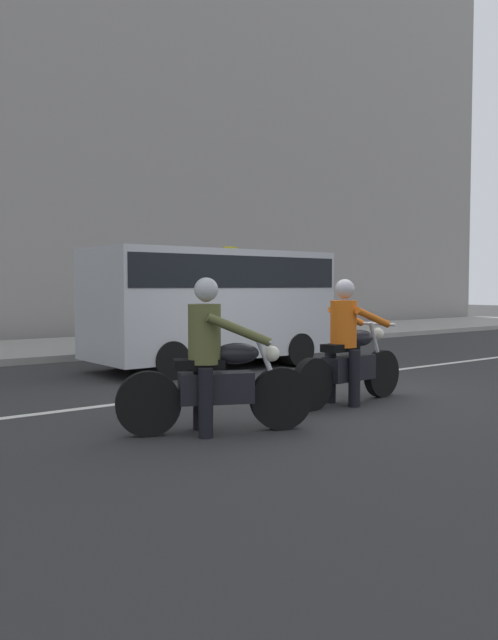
{
  "coord_description": "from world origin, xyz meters",
  "views": [
    {
      "loc": [
        -6.48,
        -6.7,
        1.54
      ],
      "look_at": [
        -1.56,
        -0.38,
        1.11
      ],
      "focal_mm": 36.26,
      "sensor_mm": 36.0,
      "label": 1
    }
  ],
  "objects": [
    {
      "name": "ground_plane",
      "position": [
        0.0,
        0.0,
        0.0
      ],
      "size": [
        80.0,
        80.0,
        0.0
      ],
      "primitive_type": "plane",
      "color": "#2D2D2D"
    },
    {
      "name": "sidewalk_slab",
      "position": [
        0.0,
        8.0,
        0.07
      ],
      "size": [
        40.0,
        4.4,
        0.14
      ],
      "primitive_type": "cube",
      "color": "#99968E",
      "rests_on": "ground_plane"
    },
    {
      "name": "building_facade",
      "position": [
        0.0,
        11.4,
        7.24
      ],
      "size": [
        40.0,
        1.4,
        14.48
      ],
      "primitive_type": "cube",
      "color": "gray",
      "rests_on": "ground_plane"
    },
    {
      "name": "lane_marking_stripe",
      "position": [
        0.83,
        0.9,
        0.0
      ],
      "size": [
        18.0,
        0.14,
        0.01
      ],
      "primitive_type": "cube",
      "color": "silver",
      "rests_on": "ground_plane"
    },
    {
      "name": "motorcycle_with_rider_olive",
      "position": [
        -2.66,
        -1.21,
        0.66
      ],
      "size": [
        1.93,
        1.04,
        1.62
      ],
      "color": "black",
      "rests_on": "ground_plane"
    },
    {
      "name": "motorcycle_with_rider_orange_stripe",
      "position": [
        -0.32,
        -0.89,
        0.66
      ],
      "size": [
        2.08,
        0.7,
        1.62
      ],
      "color": "black",
      "rests_on": "ground_plane"
    },
    {
      "name": "parked_van_silver",
      "position": [
        0.36,
        3.25,
        1.27
      ],
      "size": [
        4.55,
        1.96,
        2.18
      ],
      "color": "#B2B5BA",
      "rests_on": "ground_plane"
    },
    {
      "name": "street_sign_post",
      "position": [
        3.7,
        7.22,
        1.64
      ],
      "size": [
        0.44,
        0.08,
        2.47
      ],
      "color": "gray",
      "rests_on": "sidewalk_slab"
    },
    {
      "name": "pedestrian_bystander",
      "position": [
        6.46,
        8.52,
        1.13
      ],
      "size": [
        0.34,
        0.34,
        1.69
      ],
      "color": "black",
      "rests_on": "sidewalk_slab"
    }
  ]
}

